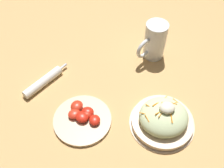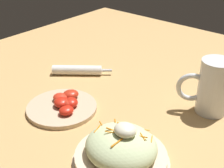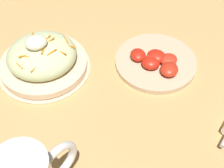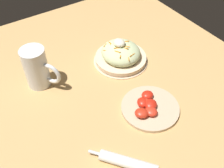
{
  "view_description": "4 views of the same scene",
  "coord_description": "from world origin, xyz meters",
  "px_view_note": "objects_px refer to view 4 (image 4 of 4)",
  "views": [
    {
      "loc": [
        -0.07,
        -0.67,
        0.8
      ],
      "look_at": [
        0.04,
        -0.12,
        0.09
      ],
      "focal_mm": 42.66,
      "sensor_mm": 36.0,
      "label": 1
    },
    {
      "loc": [
        0.53,
        -0.69,
        0.5
      ],
      "look_at": [
        0.01,
        -0.07,
        0.06
      ],
      "focal_mm": 51.32,
      "sensor_mm": 36.0,
      "label": 2
    },
    {
      "loc": [
        0.18,
        0.31,
        0.56
      ],
      "look_at": [
        0.06,
        -0.1,
        0.07
      ],
      "focal_mm": 51.01,
      "sensor_mm": 36.0,
      "label": 3
    },
    {
      "loc": [
        -0.49,
        0.23,
        0.71
      ],
      "look_at": [
        0.05,
        -0.12,
        0.05
      ],
      "focal_mm": 42.1,
      "sensor_mm": 36.0,
      "label": 4
    }
  ],
  "objects_px": {
    "beer_mug": "(37,69)",
    "tomato_plate": "(149,107)",
    "salad_plate": "(121,55)",
    "napkin_roll": "(128,162)"
  },
  "relations": [
    {
      "from": "salad_plate",
      "to": "tomato_plate",
      "type": "height_order",
      "value": "salad_plate"
    },
    {
      "from": "beer_mug",
      "to": "napkin_roll",
      "type": "distance_m",
      "value": 0.46
    },
    {
      "from": "salad_plate",
      "to": "beer_mug",
      "type": "distance_m",
      "value": 0.33
    },
    {
      "from": "napkin_roll",
      "to": "tomato_plate",
      "type": "bearing_deg",
      "value": -54.8
    },
    {
      "from": "salad_plate",
      "to": "tomato_plate",
      "type": "distance_m",
      "value": 0.27
    },
    {
      "from": "salad_plate",
      "to": "beer_mug",
      "type": "xyz_separation_m",
      "value": [
        0.06,
        0.33,
        0.04
      ]
    },
    {
      "from": "beer_mug",
      "to": "tomato_plate",
      "type": "distance_m",
      "value": 0.42
    },
    {
      "from": "beer_mug",
      "to": "napkin_roll",
      "type": "relative_size",
      "value": 0.9
    },
    {
      "from": "beer_mug",
      "to": "napkin_roll",
      "type": "bearing_deg",
      "value": -170.11
    },
    {
      "from": "salad_plate",
      "to": "beer_mug",
      "type": "height_order",
      "value": "beer_mug"
    }
  ]
}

